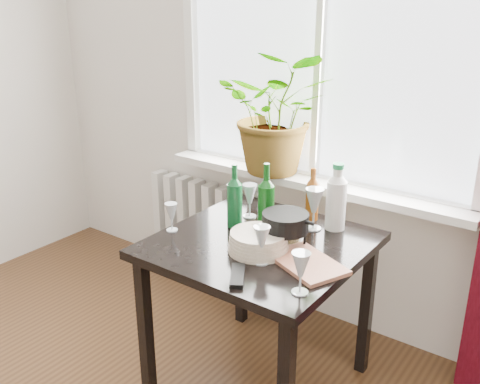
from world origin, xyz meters
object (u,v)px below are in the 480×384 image
Objects in this scene: cleaning_bottle at (337,196)px; wineglass_back_left at (250,200)px; fondue_pot at (285,230)px; bottle_amber at (312,194)px; wineglass_front_left at (171,217)px; radiator at (204,223)px; cutting_board at (307,263)px; wine_bottle_left at (235,196)px; potted_plant at (279,112)px; wineglass_front_right at (262,245)px; wineglass_back_center at (314,208)px; tv_remote at (237,276)px; plate_stack at (258,242)px; table at (260,260)px; wineglass_far_right at (301,273)px; wine_bottle_right at (266,197)px.

wineglass_back_left is at bearing -163.30° from cleaning_bottle.
bottle_amber is at bearing 87.58° from fondue_pot.
fondue_pot is (0.50, 0.16, 0.01)m from wineglass_front_left.
cutting_board reaches higher than radiator.
wine_bottle_left is 0.94× the size of cleaning_bottle.
potted_plant is 2.88× the size of fondue_pot.
bottle_amber reaches higher than cutting_board.
wineglass_front_left is at bearing 177.95° from wineglass_front_right.
wineglass_back_center is 1.19× the size of wineglass_back_left.
cutting_board is (0.21, -0.42, -0.12)m from bottle_amber.
bottle_amber is 1.50× the size of tv_remote.
wineglass_back_left is at bearing -33.66° from radiator.
bottle_amber is at bearing 87.92° from plate_stack.
table is at bearing -44.97° from wineglass_back_left.
cutting_board is at bearing 112.89° from wineglass_far_right.
cleaning_bottle is 0.32m from fondue_pot.
fondue_pot is 1.31× the size of tv_remote.
wineglass_front_left is 0.43m from plate_stack.
wineglass_back_center is (-0.23, 0.52, 0.02)m from wineglass_far_right.
plate_stack is (0.24, -0.28, -0.04)m from wineglass_back_left.
tv_remote is at bearing -52.18° from wine_bottle_left.
wine_bottle_right is 2.36× the size of wineglass_front_left.
potted_plant is at bearing 140.34° from wineglass_back_center.
table is 1.31× the size of potted_plant.
potted_plant is (-0.29, 0.59, 0.52)m from table.
wineglass_back_center is 0.57m from tv_remote.
plate_stack is 0.13m from fondue_pot.
tv_remote is at bearing -123.49° from cutting_board.
radiator is at bearing 143.13° from wineglass_far_right.
wineglass_back_center is at bearing -56.92° from bottle_amber.
table is (0.85, -0.63, 0.27)m from radiator.
wineglass_back_center is 0.89× the size of fondue_pot.
bottle_amber is at bearing 65.93° from wine_bottle_right.
fondue_pot is (0.16, -0.09, -0.08)m from wine_bottle_right.
cleaning_bottle is 0.42m from cutting_board.
wineglass_front_right is 0.50m from wineglass_front_left.
wine_bottle_left is at bearing -79.10° from potted_plant.
wineglass_back_center is (0.01, 0.41, 0.02)m from wineglass_front_right.
potted_plant is 2.16× the size of wine_bottle_left.
wine_bottle_right reaches higher than wineglass_back_left.
potted_plant is 3.84× the size of wineglass_back_left.
wine_bottle_left is at bearing 161.21° from table.
fondue_pot is 0.19m from cutting_board.
radiator is at bearing 141.44° from plate_stack.
wineglass_back_center reaches higher than wineglass_front_right.
wineglass_back_center is 0.78× the size of plate_stack.
wineglass_front_right reaches higher than plate_stack.
wine_bottle_left reaches higher than cutting_board.
cleaning_bottle is at bearing 38.07° from wineglass_front_left.
wineglass_far_right is 0.96× the size of tv_remote.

